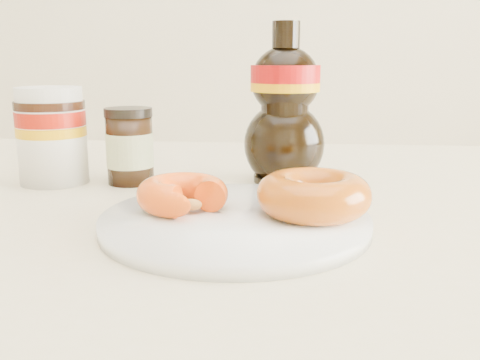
# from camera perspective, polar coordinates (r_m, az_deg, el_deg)

# --- Properties ---
(dining_table) EXTENTS (1.40, 0.90, 0.75)m
(dining_table) POSITION_cam_1_polar(r_m,az_deg,el_deg) (0.61, -6.06, -10.52)
(dining_table) COLOR beige
(dining_table) RESTS_ON ground
(plate) EXTENTS (0.25, 0.25, 0.01)m
(plate) POSITION_cam_1_polar(r_m,az_deg,el_deg) (0.51, -0.54, -4.38)
(plate) COLOR white
(plate) RESTS_ON dining_table
(donut_bitten) EXTENTS (0.10, 0.10, 0.03)m
(donut_bitten) POSITION_cam_1_polar(r_m,az_deg,el_deg) (0.52, -6.15, -1.50)
(donut_bitten) COLOR #FA4D0E
(donut_bitten) RESTS_ON plate
(donut_whole) EXTENTS (0.12, 0.12, 0.04)m
(donut_whole) POSITION_cam_1_polar(r_m,az_deg,el_deg) (0.51, 7.86, -1.55)
(donut_whole) COLOR #AD4F0B
(donut_whole) RESTS_ON plate
(nutella_jar) EXTENTS (0.09, 0.09, 0.12)m
(nutella_jar) POSITION_cam_1_polar(r_m,az_deg,el_deg) (0.72, -19.46, 4.87)
(nutella_jar) COLOR white
(nutella_jar) RESTS_ON dining_table
(syrup_bottle) EXTENTS (0.12, 0.10, 0.20)m
(syrup_bottle) POSITION_cam_1_polar(r_m,az_deg,el_deg) (0.68, 4.79, 8.10)
(syrup_bottle) COLOR black
(syrup_bottle) RESTS_ON dining_table
(dark_jar) EXTENTS (0.06, 0.06, 0.10)m
(dark_jar) POSITION_cam_1_polar(r_m,az_deg,el_deg) (0.69, -11.68, 3.49)
(dark_jar) COLOR black
(dark_jar) RESTS_ON dining_table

